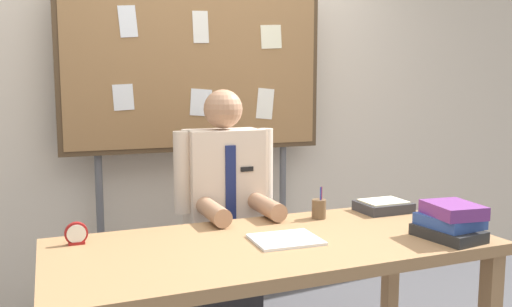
% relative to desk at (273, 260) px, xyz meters
% --- Properties ---
extents(back_wall, '(6.40, 0.08, 2.70)m').
position_rel_desk_xyz_m(back_wall, '(0.00, 1.35, 0.68)').
color(back_wall, beige).
rests_on(back_wall, ground_plane).
extents(desk, '(1.86, 0.82, 0.75)m').
position_rel_desk_xyz_m(desk, '(0.00, 0.00, 0.00)').
color(desk, '#9E754C').
rests_on(desk, ground_plane).
extents(person, '(0.55, 0.56, 1.38)m').
position_rel_desk_xyz_m(person, '(0.00, 0.65, -0.02)').
color(person, '#2D2D33').
rests_on(person, ground_plane).
extents(bulletin_board, '(1.63, 0.09, 2.03)m').
position_rel_desk_xyz_m(bulletin_board, '(0.00, 1.15, 0.83)').
color(bulletin_board, '#4C3823').
rests_on(bulletin_board, ground_plane).
extents(book_stack, '(0.24, 0.29, 0.15)m').
position_rel_desk_xyz_m(book_stack, '(0.72, -0.25, 0.16)').
color(book_stack, '#262626').
rests_on(book_stack, desk).
extents(open_notebook, '(0.29, 0.25, 0.01)m').
position_rel_desk_xyz_m(open_notebook, '(0.05, -0.02, 0.09)').
color(open_notebook, white).
rests_on(open_notebook, desk).
extents(desk_clock, '(0.09, 0.04, 0.09)m').
position_rel_desk_xyz_m(desk_clock, '(-0.78, 0.26, 0.12)').
color(desk_clock, maroon).
rests_on(desk_clock, desk).
extents(pen_holder, '(0.07, 0.07, 0.16)m').
position_rel_desk_xyz_m(pen_holder, '(0.36, 0.26, 0.13)').
color(pen_holder, brown).
rests_on(pen_holder, desk).
extents(paper_tray, '(0.26, 0.20, 0.06)m').
position_rel_desk_xyz_m(paper_tray, '(0.75, 0.27, 0.11)').
color(paper_tray, '#333338').
rests_on(paper_tray, desk).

